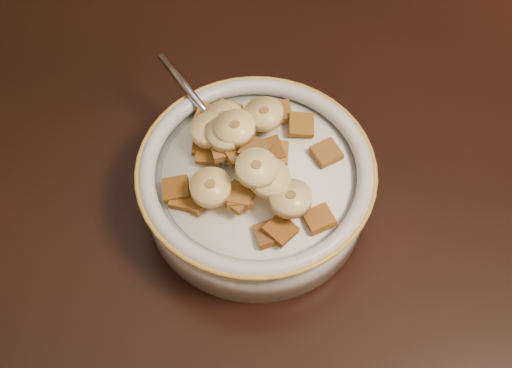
% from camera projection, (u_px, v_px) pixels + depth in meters
% --- Properties ---
extents(table, '(1.41, 0.92, 0.04)m').
position_uv_depth(table, '(386.00, 135.00, 0.66)').
color(table, black).
rests_on(table, floor).
extents(cereal_bowl, '(0.18, 0.18, 0.04)m').
position_uv_depth(cereal_bowl, '(256.00, 190.00, 0.58)').
color(cereal_bowl, '#B3B2B0').
rests_on(cereal_bowl, table).
extents(milk, '(0.15, 0.15, 0.00)m').
position_uv_depth(milk, '(256.00, 175.00, 0.56)').
color(milk, white).
rests_on(milk, cereal_bowl).
extents(spoon, '(0.05, 0.05, 0.01)m').
position_uv_depth(spoon, '(234.00, 148.00, 0.57)').
color(spoon, '#ABB0BE').
rests_on(spoon, cereal_bowl).
extents(cereal_square_0, '(0.02, 0.02, 0.01)m').
position_uv_depth(cereal_square_0, '(238.00, 196.00, 0.53)').
color(cereal_square_0, brown).
rests_on(cereal_square_0, milk).
extents(cereal_square_1, '(0.03, 0.03, 0.01)m').
position_uv_depth(cereal_square_1, '(239.00, 198.00, 0.53)').
color(cereal_square_1, brown).
rests_on(cereal_square_1, milk).
extents(cereal_square_2, '(0.03, 0.03, 0.01)m').
position_uv_depth(cereal_square_2, '(269.00, 233.00, 0.52)').
color(cereal_square_2, brown).
rests_on(cereal_square_2, milk).
extents(cereal_square_3, '(0.03, 0.03, 0.01)m').
position_uv_depth(cereal_square_3, '(176.00, 189.00, 0.54)').
color(cereal_square_3, brown).
rests_on(cereal_square_3, milk).
extents(cereal_square_4, '(0.03, 0.03, 0.01)m').
position_uv_depth(cereal_square_4, '(237.00, 152.00, 0.55)').
color(cereal_square_4, brown).
rests_on(cereal_square_4, milk).
extents(cereal_square_5, '(0.03, 0.03, 0.01)m').
position_uv_depth(cereal_square_5, '(327.00, 153.00, 0.56)').
color(cereal_square_5, brown).
rests_on(cereal_square_5, milk).
extents(cereal_square_6, '(0.02, 0.02, 0.01)m').
position_uv_depth(cereal_square_6, '(255.00, 150.00, 0.54)').
color(cereal_square_6, brown).
rests_on(cereal_square_6, milk).
extents(cereal_square_7, '(0.02, 0.02, 0.01)m').
position_uv_depth(cereal_square_7, '(195.00, 201.00, 0.54)').
color(cereal_square_7, brown).
rests_on(cereal_square_7, milk).
extents(cereal_square_8, '(0.02, 0.02, 0.01)m').
position_uv_depth(cereal_square_8, '(234.00, 137.00, 0.56)').
color(cereal_square_8, olive).
rests_on(cereal_square_8, milk).
extents(cereal_square_9, '(0.03, 0.03, 0.01)m').
position_uv_depth(cereal_square_9, '(270.00, 151.00, 0.54)').
color(cereal_square_9, brown).
rests_on(cereal_square_9, milk).
extents(cereal_square_10, '(0.03, 0.03, 0.01)m').
position_uv_depth(cereal_square_10, '(205.00, 144.00, 0.57)').
color(cereal_square_10, brown).
rests_on(cereal_square_10, milk).
extents(cereal_square_11, '(0.02, 0.02, 0.01)m').
position_uv_depth(cereal_square_11, '(184.00, 198.00, 0.54)').
color(cereal_square_11, brown).
rests_on(cereal_square_11, milk).
extents(cereal_square_12, '(0.03, 0.03, 0.01)m').
position_uv_depth(cereal_square_12, '(209.00, 152.00, 0.56)').
color(cereal_square_12, brown).
rests_on(cereal_square_12, milk).
extents(cereal_square_13, '(0.02, 0.02, 0.01)m').
position_uv_depth(cereal_square_13, '(296.00, 201.00, 0.54)').
color(cereal_square_13, brown).
rests_on(cereal_square_13, milk).
extents(cereal_square_14, '(0.03, 0.03, 0.01)m').
position_uv_depth(cereal_square_14, '(319.00, 219.00, 0.53)').
color(cereal_square_14, '#8E5218').
rests_on(cereal_square_14, milk).
extents(cereal_square_15, '(0.02, 0.02, 0.01)m').
position_uv_depth(cereal_square_15, '(227.00, 112.00, 0.59)').
color(cereal_square_15, brown).
rests_on(cereal_square_15, milk).
extents(cereal_square_16, '(0.03, 0.03, 0.01)m').
position_uv_depth(cereal_square_16, '(275.00, 154.00, 0.55)').
color(cereal_square_16, olive).
rests_on(cereal_square_16, milk).
extents(cereal_square_17, '(0.02, 0.02, 0.01)m').
position_uv_depth(cereal_square_17, '(214.00, 135.00, 0.57)').
color(cereal_square_17, '#875B16').
rests_on(cereal_square_17, milk).
extents(cereal_square_18, '(0.02, 0.02, 0.01)m').
position_uv_depth(cereal_square_18, '(208.00, 116.00, 0.58)').
color(cereal_square_18, brown).
rests_on(cereal_square_18, milk).
extents(cereal_square_19, '(0.03, 0.03, 0.01)m').
position_uv_depth(cereal_square_19, '(301.00, 125.00, 0.57)').
color(cereal_square_19, brown).
rests_on(cereal_square_19, milk).
extents(cereal_square_20, '(0.03, 0.03, 0.01)m').
position_uv_depth(cereal_square_20, '(279.00, 112.00, 0.58)').
color(cereal_square_20, brown).
rests_on(cereal_square_20, milk).
extents(cereal_square_21, '(0.03, 0.03, 0.01)m').
position_uv_depth(cereal_square_21, '(244.00, 127.00, 0.57)').
color(cereal_square_21, brown).
rests_on(cereal_square_21, milk).
extents(cereal_square_22, '(0.03, 0.03, 0.01)m').
position_uv_depth(cereal_square_22, '(280.00, 230.00, 0.52)').
color(cereal_square_22, brown).
rests_on(cereal_square_22, milk).
extents(cereal_square_23, '(0.02, 0.02, 0.01)m').
position_uv_depth(cereal_square_23, '(237.00, 197.00, 0.53)').
color(cereal_square_23, olive).
rests_on(cereal_square_23, milk).
extents(cereal_square_24, '(0.03, 0.03, 0.01)m').
position_uv_depth(cereal_square_24, '(268.00, 115.00, 0.58)').
color(cereal_square_24, brown).
rests_on(cereal_square_24, milk).
extents(cereal_square_25, '(0.03, 0.03, 0.01)m').
position_uv_depth(cereal_square_25, '(224.00, 149.00, 0.55)').
color(cereal_square_25, olive).
rests_on(cereal_square_25, milk).
extents(cereal_square_26, '(0.03, 0.03, 0.01)m').
position_uv_depth(cereal_square_26, '(233.00, 132.00, 0.56)').
color(cereal_square_26, '#975D2E').
rests_on(cereal_square_26, milk).
extents(banana_slice_0, '(0.04, 0.04, 0.01)m').
position_uv_depth(banana_slice_0, '(264.00, 114.00, 0.57)').
color(banana_slice_0, tan).
rests_on(banana_slice_0, milk).
extents(banana_slice_1, '(0.04, 0.04, 0.01)m').
position_uv_depth(banana_slice_1, '(210.00, 130.00, 0.55)').
color(banana_slice_1, '#E2D882').
rests_on(banana_slice_1, milk).
extents(banana_slice_2, '(0.04, 0.04, 0.01)m').
position_uv_depth(banana_slice_2, '(256.00, 168.00, 0.52)').
color(banana_slice_2, '#E2D674').
rests_on(banana_slice_2, milk).
extents(banana_slice_3, '(0.04, 0.04, 0.01)m').
position_uv_depth(banana_slice_3, '(233.00, 132.00, 0.55)').
color(banana_slice_3, '#FEE97A').
rests_on(banana_slice_3, milk).
extents(banana_slice_4, '(0.04, 0.04, 0.01)m').
position_uv_depth(banana_slice_4, '(224.00, 118.00, 0.56)').
color(banana_slice_4, '#EAC981').
rests_on(banana_slice_4, milk).
extents(banana_slice_5, '(0.04, 0.04, 0.01)m').
position_uv_depth(banana_slice_5, '(291.00, 199.00, 0.52)').
color(banana_slice_5, '#C7B986').
rests_on(banana_slice_5, milk).
extents(banana_slice_6, '(0.04, 0.04, 0.01)m').
position_uv_depth(banana_slice_6, '(211.00, 187.00, 0.53)').
color(banana_slice_6, '#EECD84').
rests_on(banana_slice_6, milk).
extents(banana_slice_7, '(0.04, 0.04, 0.01)m').
position_uv_depth(banana_slice_7, '(227.00, 133.00, 0.55)').
color(banana_slice_7, '#EFD78B').
rests_on(banana_slice_7, milk).
extents(banana_slice_8, '(0.04, 0.04, 0.01)m').
position_uv_depth(banana_slice_8, '(235.00, 128.00, 0.54)').
color(banana_slice_8, '#E0CD83').
rests_on(banana_slice_8, milk).
extents(banana_slice_9, '(0.04, 0.04, 0.02)m').
position_uv_depth(banana_slice_9, '(269.00, 178.00, 0.52)').
color(banana_slice_9, '#E3D37F').
rests_on(banana_slice_9, milk).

